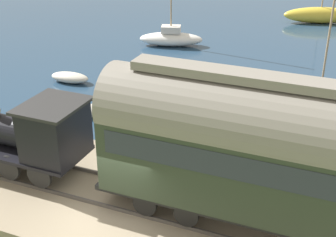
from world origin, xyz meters
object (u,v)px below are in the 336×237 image
at_px(steam_locomotive, 30,133).
at_px(sailboat_yellow, 321,15).
at_px(passenger_coach, 282,152).
at_px(rowboat_far_out, 90,111).
at_px(rowboat_off_pier, 70,77).
at_px(sailboat_white, 171,38).
at_px(sailboat_navy, 321,90).
at_px(rowboat_near_shore, 122,93).

distance_m(steam_locomotive, sailboat_yellow, 28.36).
bearing_deg(sailboat_yellow, passenger_coach, 163.37).
bearing_deg(rowboat_far_out, rowboat_off_pier, 29.64).
relative_size(passenger_coach, sailboat_white, 1.28).
relative_size(sailboat_yellow, sailboat_navy, 1.51).
xyz_separation_m(steam_locomotive, sailboat_navy, (11.86, -8.33, -1.63)).
height_order(sailboat_yellow, sailboat_navy, sailboat_yellow).
height_order(sailboat_navy, rowboat_far_out, sailboat_navy).
height_order(steam_locomotive, rowboat_off_pier, steam_locomotive).
bearing_deg(sailboat_navy, sailboat_white, 40.77).
distance_m(sailboat_navy, rowboat_far_out, 11.43).
bearing_deg(passenger_coach, rowboat_off_pier, 55.02).
bearing_deg(sailboat_navy, passenger_coach, 158.38).
height_order(sailboat_yellow, rowboat_off_pier, sailboat_yellow).
bearing_deg(rowboat_far_out, steam_locomotive, 177.49).
bearing_deg(sailboat_white, sailboat_navy, -135.60).
xyz_separation_m(sailboat_white, rowboat_near_shore, (-9.17, -1.07, -0.31)).
height_order(passenger_coach, sailboat_white, sailboat_white).
relative_size(steam_locomotive, rowboat_far_out, 2.47).
xyz_separation_m(sailboat_yellow, rowboat_off_pier, (-18.61, 11.10, -0.39)).
relative_size(sailboat_white, rowboat_near_shore, 3.88).
height_order(sailboat_yellow, rowboat_far_out, sailboat_yellow).
bearing_deg(passenger_coach, rowboat_far_out, 59.36).
relative_size(steam_locomotive, sailboat_yellow, 0.57).
bearing_deg(sailboat_yellow, sailboat_navy, 166.22).
distance_m(steam_locomotive, sailboat_navy, 14.59).
height_order(rowboat_near_shore, rowboat_off_pier, rowboat_off_pier).
height_order(sailboat_yellow, rowboat_near_shore, sailboat_yellow).
bearing_deg(sailboat_white, sailboat_yellow, -57.79).
distance_m(steam_locomotive, rowboat_off_pier, 10.17).
height_order(passenger_coach, rowboat_off_pier, passenger_coach).
relative_size(sailboat_yellow, rowboat_far_out, 4.35).
relative_size(sailboat_white, rowboat_off_pier, 3.65).
height_order(steam_locomotive, rowboat_near_shore, steam_locomotive).
bearing_deg(steam_locomotive, rowboat_near_shore, 6.46).
bearing_deg(rowboat_near_shore, passenger_coach, -130.70).
bearing_deg(steam_locomotive, passenger_coach, -90.00).
bearing_deg(rowboat_near_shore, sailboat_yellow, -20.29).
relative_size(sailboat_navy, rowboat_near_shore, 2.84).
xyz_separation_m(sailboat_white, rowboat_far_out, (-11.71, -0.75, -0.28)).
bearing_deg(steam_locomotive, rowboat_off_pier, 26.75).
xyz_separation_m(steam_locomotive, sailboat_white, (17.34, 2.00, -1.53)).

